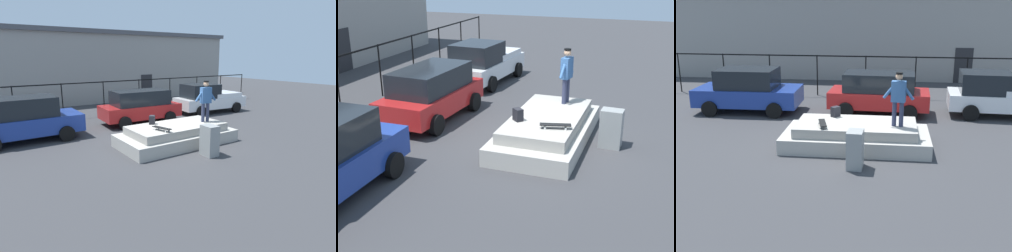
# 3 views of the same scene
# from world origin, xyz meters

# --- Properties ---
(ground_plane) EXTENTS (60.00, 60.00, 0.00)m
(ground_plane) POSITION_xyz_m (0.00, 0.00, 0.00)
(ground_plane) COLOR #38383A
(concrete_ledge) EXTENTS (4.68, 2.29, 0.79)m
(concrete_ledge) POSITION_xyz_m (0.16, -0.29, 0.36)
(concrete_ledge) COLOR #ADA89E
(concrete_ledge) RESTS_ON ground_plane
(skateboarder) EXTENTS (0.98, 0.31, 1.69)m
(skateboarder) POSITION_xyz_m (1.46, -0.51, 1.76)
(skateboarder) COLOR #2D334C
(skateboarder) RESTS_ON concrete_ledge
(skateboard) EXTENTS (0.40, 0.85, 0.12)m
(skateboard) POSITION_xyz_m (-0.86, -0.77, 0.89)
(skateboard) COLOR black
(skateboard) RESTS_ON concrete_ledge
(backpack) EXTENTS (0.34, 0.34, 0.34)m
(backpack) POSITION_xyz_m (-0.60, 0.36, 0.96)
(backpack) COLOR black
(backpack) RESTS_ON concrete_ledge
(car_blue_sedan_near) EXTENTS (4.37, 2.27, 1.83)m
(car_blue_sedan_near) POSITION_xyz_m (-4.76, 3.57, 0.92)
(car_blue_sedan_near) COLOR navy
(car_blue_sedan_near) RESTS_ON ground_plane
(car_red_hatchback_mid) EXTENTS (4.18, 2.19, 1.73)m
(car_red_hatchback_mid) POSITION_xyz_m (0.76, 3.79, 0.91)
(car_red_hatchback_mid) COLOR #B21E1E
(car_red_hatchback_mid) RESTS_ON ground_plane
(car_white_pickup_far) EXTENTS (4.54, 2.28, 1.80)m
(car_white_pickup_far) POSITION_xyz_m (5.67, 3.95, 0.89)
(car_white_pickup_far) COLOR white
(car_white_pickup_far) RESTS_ON ground_plane
(utility_box) EXTENTS (0.47, 0.62, 1.10)m
(utility_box) POSITION_xyz_m (0.28, -2.09, 0.55)
(utility_box) COLOR gray
(utility_box) RESTS_ON ground_plane
(fence_row) EXTENTS (24.06, 0.06, 2.01)m
(fence_row) POSITION_xyz_m (-0.00, 6.89, 1.41)
(fence_row) COLOR black
(fence_row) RESTS_ON ground_plane
(warehouse_building) EXTENTS (27.12, 8.07, 5.31)m
(warehouse_building) POSITION_xyz_m (0.00, 14.79, 2.67)
(warehouse_building) COLOR gray
(warehouse_building) RESTS_ON ground_plane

